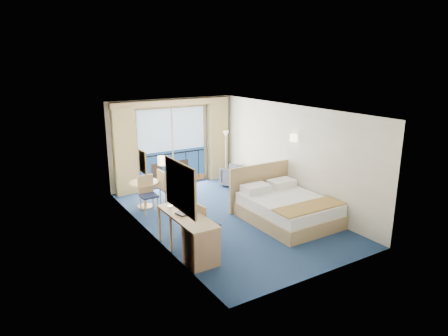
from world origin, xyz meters
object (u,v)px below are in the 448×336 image
table_chair_b (147,192)px  desk_chair (204,222)px  bed (286,207)px  floor_lamp (226,143)px  table_chair_a (166,186)px  round_table (145,188)px  armchair (234,176)px  nightstand (273,191)px  desk (198,240)px

table_chair_b → desk_chair: bearing=-82.7°
bed → floor_lamp: 3.78m
bed → table_chair_a: bed is taller
floor_lamp → desk_chair: (-2.90, -3.81, -0.69)m
bed → table_chair_a: size_ratio=2.24×
desk_chair → table_chair_b: bearing=-0.9°
desk_chair → table_chair_a: bearing=-13.7°
table_chair_a → table_chair_b: (-0.57, -0.15, -0.02)m
desk_chair → round_table: desk_chair is taller
floor_lamp → bed: bearing=-98.2°
floor_lamp → table_chair_b: floor_lamp is taller
table_chair_b → armchair: bearing=13.4°
nightstand → table_chair_b: size_ratio=0.53×
floor_lamp → desk_chair: size_ratio=1.70×
table_chair_b → table_chair_a: bearing=15.5°
bed → desk: 2.89m
table_chair_a → table_chair_b: size_ratio=1.04×
armchair → floor_lamp: floor_lamp is taller
armchair → table_chair_a: 2.60m
desk_chair → floor_lamp: bearing=-45.0°
floor_lamp → round_table: size_ratio=2.09×
bed → desk_chair: size_ratio=2.36×
armchair → floor_lamp: size_ratio=0.42×
desk → table_chair_b: 3.01m
nightstand → desk: size_ratio=0.30×
floor_lamp → table_chair_a: floor_lamp is taller
nightstand → desk_chair: 3.43m
nightstand → desk_chair: desk_chair is taller
nightstand → round_table: size_ratio=0.66×
round_table → table_chair_b: (-0.07, -0.39, 0.02)m
floor_lamp → table_chair_b: size_ratio=1.68×
bed → armchair: bed is taller
bed → desk_chair: bed is taller
bed → table_chair_b: 3.53m
bed → table_chair_b: size_ratio=2.34×
desk_chair → bed: bearing=-93.3°
floor_lamp → desk_chair: 4.84m
desk_chair → table_chair_a: size_ratio=0.95×
desk_chair → round_table: size_ratio=1.23×
armchair → desk_chair: (-2.80, -3.19, 0.23)m
nightstand → armchair: armchair is taller
nightstand → round_table: round_table is taller
armchair → floor_lamp: 1.11m
armchair → table_chair_b: 3.19m
bed → round_table: bearing=133.9°
nightstand → desk: desk is taller
desk → table_chair_a: bearing=77.5°
floor_lamp → armchair: bearing=-99.1°
armchair → desk_chair: bearing=19.7°
armchair → table_chair_a: table_chair_a is taller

